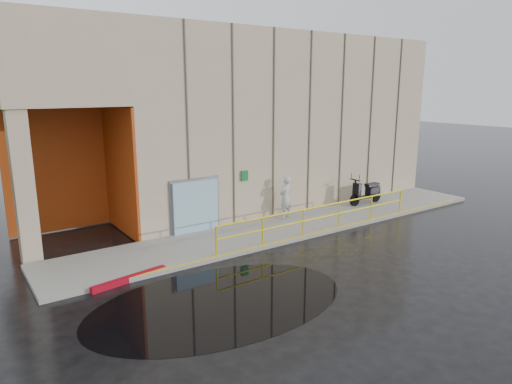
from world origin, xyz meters
TOP-DOWN VIEW (x-y plane):
  - ground at (0.00, 0.00)m, footprint 120.00×120.00m
  - sidewalk at (4.00, 4.50)m, footprint 20.00×3.00m
  - building at (5.10, 10.98)m, footprint 20.00×10.17m
  - guardrail at (4.25, 3.15)m, footprint 9.56×0.06m
  - person at (4.25, 5.42)m, footprint 0.76×0.61m
  - scooter at (8.91, 5.06)m, footprint 2.01×0.68m
  - red_curb at (-3.49, 3.10)m, footprint 2.40×0.56m
  - puddle at (-1.98, 0.42)m, footprint 7.59×5.02m

SIDE VIEW (x-z plane):
  - ground at x=0.00m, z-range 0.00..0.00m
  - puddle at x=-1.98m, z-range 0.00..0.01m
  - sidewalk at x=4.00m, z-range 0.00..0.15m
  - red_curb at x=-3.49m, z-range 0.00..0.18m
  - guardrail at x=4.25m, z-range 0.16..1.19m
  - scooter at x=8.91m, z-range 0.26..1.81m
  - person at x=4.25m, z-range 0.15..1.96m
  - building at x=5.10m, z-range 0.21..8.21m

